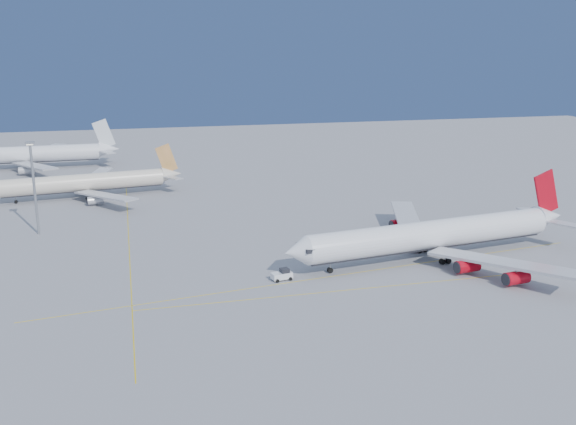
# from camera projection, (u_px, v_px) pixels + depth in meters

# --- Properties ---
(ground) EXTENTS (500.00, 500.00, 0.00)m
(ground) POSITION_uv_depth(u_px,v_px,m) (325.00, 267.00, 135.74)
(ground) COLOR slate
(ground) RESTS_ON ground
(taxiway_lines) EXTENTS (118.86, 140.00, 0.02)m
(taxiway_lines) POSITION_uv_depth(u_px,v_px,m) (251.00, 263.00, 138.17)
(taxiway_lines) COLOR gold
(taxiway_lines) RESTS_ON ground
(airliner_virgin) EXTENTS (71.38, 63.58, 17.63)m
(airliner_virgin) POSITION_uv_depth(u_px,v_px,m) (436.00, 234.00, 140.18)
(airliner_virgin) COLOR white
(airliner_virgin) RESTS_ON ground
(airliner_etihad) EXTENTS (58.57, 53.61, 15.31)m
(airliner_etihad) POSITION_uv_depth(u_px,v_px,m) (88.00, 182.00, 196.78)
(airliner_etihad) COLOR beige
(airliner_etihad) RESTS_ON ground
(airliner_third) EXTENTS (67.51, 62.33, 18.13)m
(airliner_third) POSITION_uv_depth(u_px,v_px,m) (28.00, 155.00, 242.29)
(airliner_third) COLOR white
(airliner_third) RESTS_ON ground
(pushback_tug) EXTENTS (4.39, 3.12, 2.30)m
(pushback_tug) POSITION_uv_depth(u_px,v_px,m) (282.00, 275.00, 127.81)
(pushback_tug) COLOR white
(pushback_tug) RESTS_ON ground
(light_mast) EXTENTS (1.99, 1.99, 23.04)m
(light_mast) POSITION_uv_depth(u_px,v_px,m) (34.00, 180.00, 155.82)
(light_mast) COLOR gray
(light_mast) RESTS_ON ground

